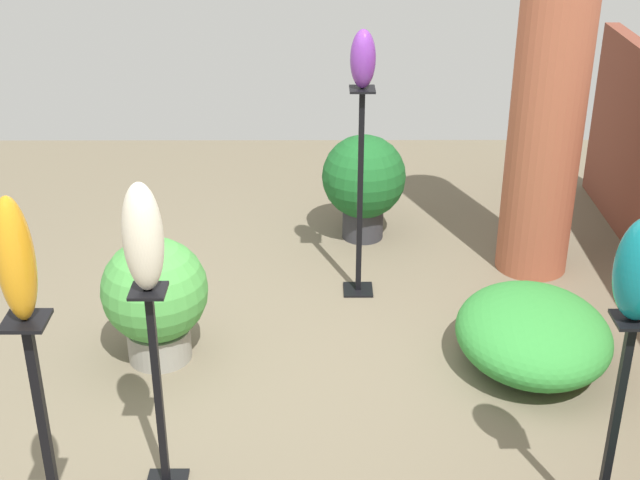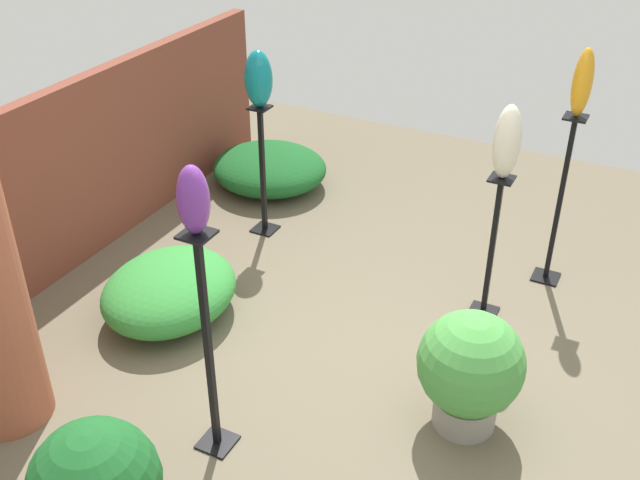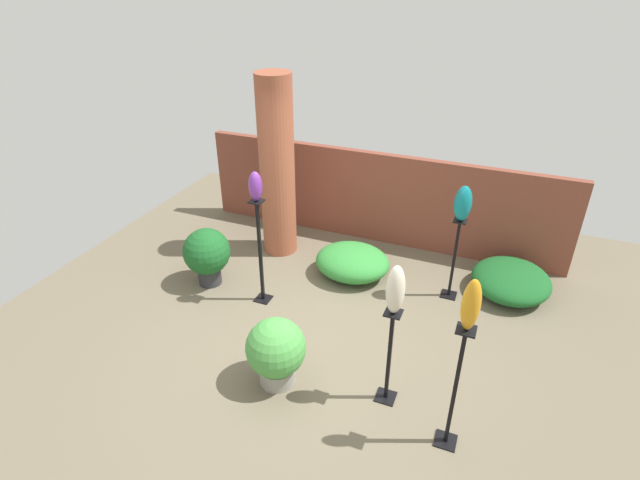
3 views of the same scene
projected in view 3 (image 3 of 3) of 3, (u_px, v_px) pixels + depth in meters
ground_plane at (313, 340)px, 5.87m from camera, size 8.00×8.00×0.00m
brick_wall_back at (379, 198)px, 7.62m from camera, size 5.60×0.12×1.43m
brick_pillar at (277, 168)px, 7.05m from camera, size 0.50×0.50×2.64m
pedestal_ivory at (389, 361)px, 4.87m from camera, size 0.20×0.20×1.10m
pedestal_teal at (454, 263)px, 6.40m from camera, size 0.20×0.20×1.13m
pedestal_amber at (454, 394)px, 4.35m from camera, size 0.20×0.20×1.35m
pedestal_violet at (260, 256)px, 6.25m from camera, size 0.20×0.20×1.43m
art_vase_ivory at (395, 290)px, 4.45m from camera, size 0.17×0.18×0.51m
art_vase_teal at (463, 203)px, 5.98m from camera, size 0.21×0.23×0.45m
art_vase_amber at (471, 305)px, 3.87m from camera, size 0.15×0.14×0.48m
art_vase_violet at (256, 186)px, 5.77m from camera, size 0.16×0.16×0.37m
potted_plant_mid_left at (207, 253)px, 6.68m from camera, size 0.63×0.63×0.82m
potted_plant_front_right at (276, 350)px, 5.11m from camera, size 0.63×0.63×0.78m
foliage_bed_east at (352, 262)px, 6.97m from camera, size 1.04×0.91×0.42m
foliage_bed_west at (511, 280)px, 6.62m from camera, size 1.02×1.10×0.37m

